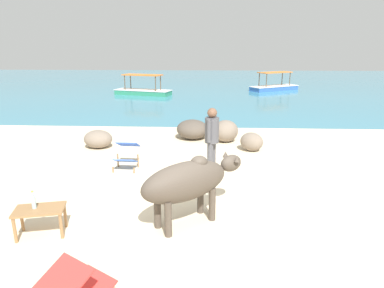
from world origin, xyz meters
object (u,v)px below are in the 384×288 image
Objects in this scene: deck_chair_near at (127,153)px; boat_green at (143,90)px; boat_blue at (274,86)px; bottle at (34,201)px; person_standing at (212,137)px; cow at (188,181)px; low_bench_table at (40,213)px; deck_chair_far at (77,286)px.

boat_green reaches higher than deck_chair_near.
deck_chair_near is 17.61m from boat_blue.
deck_chair_near is (0.73, 3.13, -0.19)m from bottle.
boat_green is at bearing 95.06° from bottle.
deck_chair_near is at bearing -172.13° from person_standing.
boat_blue is at bearing 160.01° from deck_chair_near.
bottle is 3.93m from person_standing.
person_standing is at bearing 43.07° from boat_blue.
bottle is 0.08× the size of boat_blue.
boat_green reaches higher than cow.
bottle is at bearing 37.49° from boat_blue.
deck_chair_near is 0.49× the size of person_standing.
bottle is at bearing 159.88° from low_bench_table.
deck_chair_near is at bearing 36.08° from boat_blue.
boat_green reaches higher than bottle.
low_bench_table is 0.23× the size of boat_blue.
deck_chair_near and deck_chair_far have the same top height.
deck_chair_far is (0.58, -4.77, 0.00)m from deck_chair_near.
bottle is 0.18× the size of person_standing.
cow is at bearing 34.98° from deck_chair_near.
person_standing reaches higher than bottle.
bottle is 0.32× the size of deck_chair_far.
person_standing is (2.76, 2.70, 0.56)m from low_bench_table.
cow is 2.48m from bottle.
cow reaches higher than low_bench_table.
person_standing is (2.10, -0.44, 0.56)m from deck_chair_near.
low_bench_table is 1.07× the size of deck_chair_near.
person_standing is at bearing 30.96° from low_bench_table.
bottle reaches higher than deck_chair_far.
deck_chair_near is at bearing 76.81° from bottle.
low_bench_table is 3.21m from deck_chair_near.
cow is at bearing 3.92° from deck_chair_far.
boat_blue is at bearing 55.78° from low_bench_table.
boat_blue is (4.60, 16.72, -0.70)m from person_standing.
deck_chair_far is 4.63m from person_standing.
low_bench_table is at bearing -115.98° from person_standing.
bottle is at bearing 110.83° from boat_green.
cow is 3.16m from deck_chair_near.
bottle reaches higher than low_bench_table.
deck_chair_far is (1.32, -1.64, -0.19)m from bottle.
deck_chair_near is at bearing 64.73° from low_bench_table.
boat_green is 9.32m from boat_blue.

